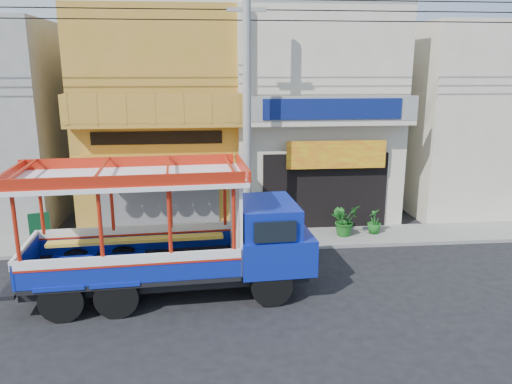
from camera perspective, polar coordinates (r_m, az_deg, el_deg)
ground at (r=14.00m, az=4.28°, el=-11.04°), size 90.00×90.00×0.00m
sidewalk at (r=17.63m, az=2.11°, el=-5.36°), size 30.00×2.00×0.12m
shophouse_left at (r=20.59m, az=-10.52°, el=8.80°), size 6.00×7.50×8.24m
shophouse_right at (r=20.95m, az=6.27°, el=9.04°), size 6.00×6.75×8.24m
party_pilaster at (r=17.47m, az=-1.43°, el=7.75°), size 0.35×0.30×8.00m
filler_building_right at (r=23.44m, az=23.39°, el=7.76°), size 6.00×6.00×7.60m
utility_pole at (r=15.86m, az=-0.50°, el=10.85°), size 28.00×0.26×9.00m
songthaew_truck at (r=13.20m, az=-7.73°, el=-4.65°), size 7.80×2.98×3.57m
green_sign at (r=18.48m, az=-23.46°, el=-4.01°), size 0.67×0.48×1.04m
potted_plant_a at (r=17.94m, az=10.08°, el=-3.18°), size 1.30×1.28×1.09m
potted_plant_b at (r=18.20m, az=9.55°, el=-3.22°), size 0.63×0.64×0.90m
potted_plant_c at (r=18.38m, az=13.38°, el=-3.24°), size 0.69×0.69×0.91m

